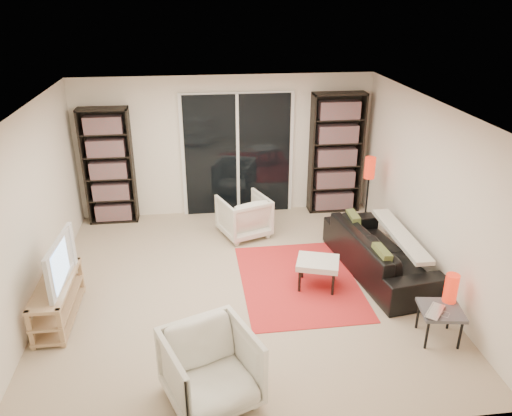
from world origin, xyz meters
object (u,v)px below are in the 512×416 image
object	(u,v)px
floor_lamp	(369,176)
armchair_back	(244,216)
bookshelf_left	(109,167)
sofa	(380,252)
side_table	(441,312)
ottoman	(318,264)
tv_stand	(58,300)
bookshelf_right	(336,154)
armchair_front	(211,369)

from	to	relation	value
floor_lamp	armchair_back	bearing A→B (deg)	177.77
bookshelf_left	sofa	bearing A→B (deg)	-29.26
bookshelf_left	side_table	xyz separation A→B (m)	(4.08, -3.70, -0.62)
ottoman	armchair_back	bearing A→B (deg)	116.14
armchair_back	tv_stand	bearing A→B (deg)	18.28
tv_stand	side_table	distance (m)	4.46
bookshelf_right	armchair_front	size ratio (longest dim) A/B	2.54
bookshelf_right	floor_lamp	size ratio (longest dim) A/B	1.67
tv_stand	sofa	distance (m)	4.24
bookshelf_left	side_table	distance (m)	5.54
tv_stand	ottoman	bearing A→B (deg)	5.38
sofa	armchair_front	world-z (taller)	armchair_front
armchair_back	side_table	size ratio (longest dim) A/B	1.42
bookshelf_right	armchair_back	distance (m)	2.01
tv_stand	side_table	bearing A→B (deg)	-11.96
floor_lamp	armchair_front	bearing A→B (deg)	-127.81
bookshelf_left	tv_stand	xyz separation A→B (m)	(-0.28, -2.78, -0.71)
armchair_front	floor_lamp	bearing A→B (deg)	30.48
ottoman	floor_lamp	world-z (taller)	floor_lamp
armchair_front	floor_lamp	size ratio (longest dim) A/B	0.66
bookshelf_left	floor_lamp	distance (m)	4.24
bookshelf_left	sofa	size ratio (longest dim) A/B	0.93
sofa	armchair_front	bearing A→B (deg)	122.91
bookshelf_left	floor_lamp	xyz separation A→B (m)	(4.15, -0.90, -0.03)
bookshelf_right	tv_stand	distance (m)	5.04
side_table	ottoman	bearing A→B (deg)	132.05
armchair_back	floor_lamp	distance (m)	2.08
tv_stand	sofa	world-z (taller)	sofa
sofa	armchair_front	distance (m)	3.23
armchair_front	floor_lamp	world-z (taller)	floor_lamp
ottoman	floor_lamp	distance (m)	2.06
bookshelf_left	ottoman	xyz separation A→B (m)	(2.97, -2.47, -0.63)
sofa	armchair_back	distance (m)	2.24
ottoman	armchair_front	bearing A→B (deg)	-128.68
bookshelf_left	armchair_front	xyz separation A→B (m)	(1.49, -4.32, -0.60)
bookshelf_left	tv_stand	size ratio (longest dim) A/B	1.63
tv_stand	armchair_back	world-z (taller)	armchair_back
side_table	floor_lamp	xyz separation A→B (m)	(0.07, 2.81, 0.59)
armchair_front	side_table	distance (m)	2.66
bookshelf_left	sofa	xyz separation A→B (m)	(3.92, -2.20, -0.67)
sofa	side_table	world-z (taller)	sofa
side_table	tv_stand	bearing A→B (deg)	168.04
sofa	armchair_front	xyz separation A→B (m)	(-2.43, -2.13, 0.07)
bookshelf_right	side_table	distance (m)	3.77
sofa	ottoman	size ratio (longest dim) A/B	3.22
sofa	floor_lamp	size ratio (longest dim) A/B	1.67
bookshelf_left	bookshelf_right	xyz separation A→B (m)	(3.85, -0.00, 0.07)
sofa	side_table	size ratio (longest dim) A/B	4.08
bookshelf_left	ottoman	distance (m)	3.91
floor_lamp	sofa	bearing A→B (deg)	-99.91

